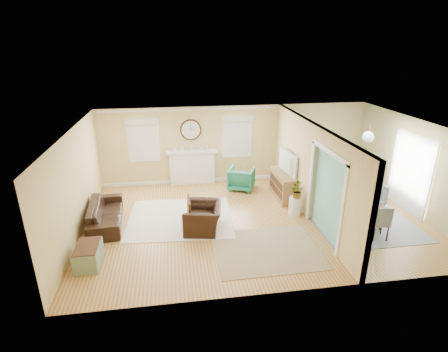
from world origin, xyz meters
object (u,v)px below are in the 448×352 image
at_px(sofa, 106,213).
at_px(eames_chair, 203,218).
at_px(dining_table, 356,206).
at_px(credenza, 283,185).
at_px(green_chair, 241,178).

xyz_separation_m(sofa, eames_chair, (2.53, -0.71, 0.04)).
bearing_deg(dining_table, sofa, 93.97).
bearing_deg(dining_table, eames_chair, 100.53).
distance_m(sofa, credenza, 5.26).
height_order(sofa, credenza, credenza).
bearing_deg(sofa, dining_table, -99.92).
relative_size(eames_chair, credenza, 0.74).
bearing_deg(credenza, eames_chair, -148.08).
bearing_deg(sofa, green_chair, -71.10).
bearing_deg(sofa, eames_chair, -110.60).
height_order(eames_chair, green_chair, green_chair).
bearing_deg(sofa, credenza, -84.64).
relative_size(green_chair, dining_table, 0.45).
relative_size(eames_chair, dining_table, 0.60).
distance_m(sofa, dining_table, 6.81).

